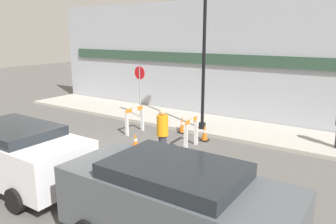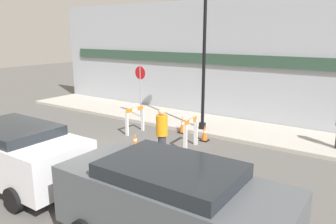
% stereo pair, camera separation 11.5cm
% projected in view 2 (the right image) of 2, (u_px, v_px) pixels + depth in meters
% --- Properties ---
extents(ground_plane, '(60.00, 60.00, 0.00)m').
position_uv_depth(ground_plane, '(79.00, 160.00, 10.49)').
color(ground_plane, '#565451').
extents(sidewalk_slab, '(18.00, 2.88, 0.14)m').
position_uv_depth(sidewalk_slab, '(179.00, 119.00, 15.24)').
color(sidewalk_slab, '#ADA89E').
rests_on(sidewalk_slab, ground_plane).
extents(storefront_facade, '(18.00, 0.22, 5.50)m').
position_uv_depth(storefront_facade, '(196.00, 59.00, 15.82)').
color(storefront_facade, '#A3A8B2').
rests_on(storefront_facade, ground_plane).
extents(streetlamp_post, '(0.44, 0.44, 5.80)m').
position_uv_depth(streetlamp_post, '(205.00, 37.00, 12.63)').
color(streetlamp_post, black).
rests_on(streetlamp_post, sidewalk_slab).
extents(stop_sign, '(0.60, 0.06, 2.37)m').
position_uv_depth(stop_sign, '(140.00, 83.00, 15.02)').
color(stop_sign, gray).
rests_on(stop_sign, sidewalk_slab).
extents(barricade_0, '(0.19, 0.89, 1.08)m').
position_uv_depth(barricade_0, '(191.00, 132.00, 11.48)').
color(barricade_0, white).
rests_on(barricade_0, ground_plane).
extents(barricade_1, '(0.20, 0.97, 1.06)m').
position_uv_depth(barricade_1, '(135.00, 119.00, 13.26)').
color(barricade_1, white).
rests_on(barricade_1, ground_plane).
extents(traffic_cone_0, '(0.30, 0.30, 0.46)m').
position_uv_depth(traffic_cone_0, '(159.00, 148.00, 11.00)').
color(traffic_cone_0, black).
rests_on(traffic_cone_0, ground_plane).
extents(traffic_cone_1, '(0.30, 0.30, 0.59)m').
position_uv_depth(traffic_cone_1, '(159.00, 142.00, 11.36)').
color(traffic_cone_1, black).
rests_on(traffic_cone_1, ground_plane).
extents(traffic_cone_2, '(0.30, 0.30, 0.58)m').
position_uv_depth(traffic_cone_2, '(135.00, 141.00, 11.46)').
color(traffic_cone_2, black).
rests_on(traffic_cone_2, ground_plane).
extents(traffic_cone_3, '(0.30, 0.30, 0.64)m').
position_uv_depth(traffic_cone_3, '(205.00, 133.00, 12.33)').
color(traffic_cone_3, black).
rests_on(traffic_cone_3, ground_plane).
extents(traffic_cone_4, '(0.30, 0.30, 0.71)m').
position_uv_depth(traffic_cone_4, '(182.00, 125.00, 13.31)').
color(traffic_cone_4, black).
rests_on(traffic_cone_4, ground_plane).
extents(person_worker, '(0.52, 0.52, 1.67)m').
position_uv_depth(person_worker, '(162.00, 132.00, 10.43)').
color(person_worker, '#33333D').
rests_on(person_worker, ground_plane).
extents(parked_car_1, '(4.45, 1.99, 1.62)m').
position_uv_depth(parked_car_1, '(14.00, 150.00, 8.74)').
color(parked_car_1, silver).
rests_on(parked_car_1, ground_plane).
extents(parked_car_2, '(4.40, 1.96, 1.73)m').
position_uv_depth(parked_car_2, '(171.00, 202.00, 5.95)').
color(parked_car_2, '#4C5156').
rests_on(parked_car_2, ground_plane).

